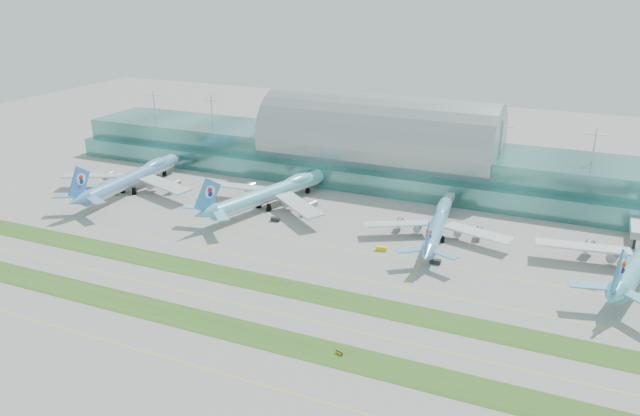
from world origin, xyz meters
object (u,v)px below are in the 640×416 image
at_px(taxiway_sign_east, 339,353).
at_px(terminal, 378,152).
at_px(airliner_a, 133,177).
at_px(airliner_c, 438,225).
at_px(airliner_b, 271,192).

bearing_deg(taxiway_sign_east, terminal, 124.47).
bearing_deg(taxiway_sign_east, airliner_a, 167.45).
relative_size(airliner_a, airliner_c, 1.23).
distance_m(airliner_b, airliner_c, 78.15).
height_order(terminal, taxiway_sign_east, terminal).
bearing_deg(taxiway_sign_east, airliner_b, 146.29).
distance_m(airliner_b, taxiway_sign_east, 121.75).
relative_size(airliner_b, airliner_c, 1.19).
xyz_separation_m(airliner_a, airliner_c, (149.74, 1.68, -1.30)).
relative_size(airliner_a, taxiway_sign_east, 35.64).
xyz_separation_m(airliner_b, taxiway_sign_east, (73.04, -97.19, -6.44)).
xyz_separation_m(terminal, airliner_a, (-102.67, -66.00, -7.22)).
bearing_deg(taxiway_sign_east, airliner_c, 106.30).
xyz_separation_m(airliner_b, airliner_c, (77.96, -5.31, -1.24)).
relative_size(airliner_a, airliner_b, 1.03).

